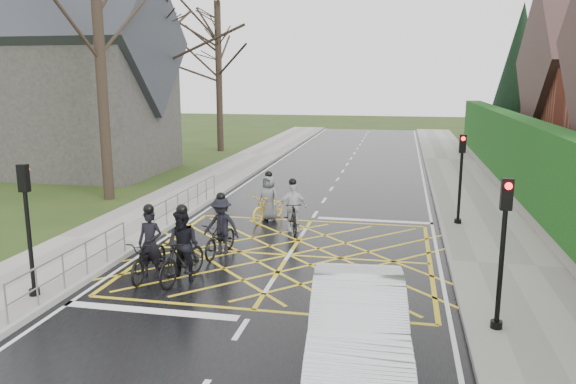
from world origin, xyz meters
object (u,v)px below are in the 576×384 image
(cyclist_rear, at_px, (150,254))
(car, at_px, (358,324))
(cyclist_lead, at_px, (268,204))
(cyclist_back, at_px, (183,253))
(cyclist_mid, at_px, (221,232))
(cyclist_front, at_px, (292,212))

(cyclist_rear, relative_size, car, 0.42)
(cyclist_rear, xyz_separation_m, cyclist_lead, (1.66, 6.27, -0.00))
(cyclist_back, height_order, cyclist_mid, cyclist_back)
(cyclist_front, bearing_deg, cyclist_lead, 111.47)
(cyclist_back, height_order, car, cyclist_back)
(cyclist_mid, xyz_separation_m, cyclist_lead, (0.44, 4.09, -0.05))
(cyclist_front, height_order, car, cyclist_front)
(cyclist_mid, height_order, car, cyclist_mid)
(cyclist_back, relative_size, cyclist_lead, 1.05)
(cyclist_front, distance_m, cyclist_lead, 1.67)
(cyclist_lead, xyz_separation_m, car, (3.96, -9.74, 0.16))
(cyclist_back, distance_m, cyclist_lead, 6.41)
(cyclist_rear, bearing_deg, cyclist_front, 60.67)
(cyclist_back, relative_size, cyclist_front, 1.11)
(car, bearing_deg, cyclist_back, 139.02)
(cyclist_lead, bearing_deg, cyclist_rear, -84.25)
(cyclist_mid, relative_size, cyclist_front, 1.05)
(cyclist_mid, xyz_separation_m, cyclist_front, (1.55, 2.85, -0.01))
(cyclist_front, height_order, cyclist_lead, same)
(cyclist_back, bearing_deg, car, -24.03)
(cyclist_lead, bearing_deg, car, -47.31)
(cyclist_back, distance_m, car, 5.76)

